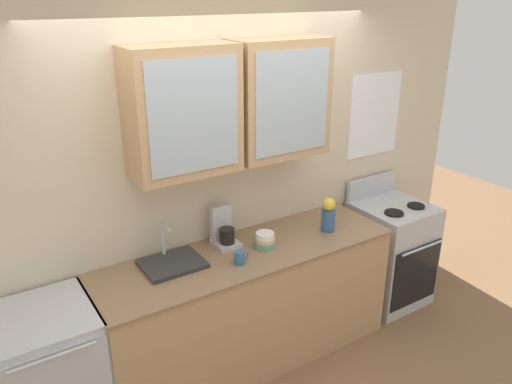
{
  "coord_description": "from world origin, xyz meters",
  "views": [
    {
      "loc": [
        -1.69,
        -2.72,
        2.66
      ],
      "look_at": [
        0.07,
        0.0,
        1.36
      ],
      "focal_mm": 35.72,
      "sensor_mm": 36.0,
      "label": 1
    }
  ],
  "objects_px": {
    "stove_range": "(390,252)",
    "cup_near_sink": "(240,258)",
    "sink_faucet": "(172,263)",
    "vase": "(328,215)",
    "coffee_maker": "(224,230)",
    "bowl_stack": "(265,241)",
    "dishwasher": "(51,379)"
  },
  "relations": [
    {
      "from": "stove_range",
      "to": "dishwasher",
      "type": "relative_size",
      "value": 1.2
    },
    {
      "from": "vase",
      "to": "coffee_maker",
      "type": "bearing_deg",
      "value": 162.73
    },
    {
      "from": "bowl_stack",
      "to": "coffee_maker",
      "type": "xyz_separation_m",
      "value": [
        -0.22,
        0.21,
        0.05
      ]
    },
    {
      "from": "sink_faucet",
      "to": "cup_near_sink",
      "type": "relative_size",
      "value": 3.72
    },
    {
      "from": "stove_range",
      "to": "dishwasher",
      "type": "distance_m",
      "value": 2.91
    },
    {
      "from": "sink_faucet",
      "to": "bowl_stack",
      "type": "xyz_separation_m",
      "value": [
        0.67,
        -0.13,
        0.03
      ]
    },
    {
      "from": "stove_range",
      "to": "cup_near_sink",
      "type": "bearing_deg",
      "value": -175.66
    },
    {
      "from": "sink_faucet",
      "to": "bowl_stack",
      "type": "relative_size",
      "value": 2.65
    },
    {
      "from": "vase",
      "to": "dishwasher",
      "type": "xyz_separation_m",
      "value": [
        -2.11,
        0.05,
        -0.59
      ]
    },
    {
      "from": "stove_range",
      "to": "vase",
      "type": "bearing_deg",
      "value": -176.39
    },
    {
      "from": "coffee_maker",
      "to": "bowl_stack",
      "type": "bearing_deg",
      "value": -44.16
    },
    {
      "from": "sink_faucet",
      "to": "coffee_maker",
      "type": "distance_m",
      "value": 0.47
    },
    {
      "from": "stove_range",
      "to": "coffee_maker",
      "type": "bearing_deg",
      "value": 173.04
    },
    {
      "from": "sink_faucet",
      "to": "coffee_maker",
      "type": "height_order",
      "value": "coffee_maker"
    },
    {
      "from": "bowl_stack",
      "to": "cup_near_sink",
      "type": "height_order",
      "value": "bowl_stack"
    },
    {
      "from": "dishwasher",
      "to": "bowl_stack",
      "type": "bearing_deg",
      "value": -0.59
    },
    {
      "from": "vase",
      "to": "dishwasher",
      "type": "distance_m",
      "value": 2.19
    },
    {
      "from": "stove_range",
      "to": "vase",
      "type": "xyz_separation_m",
      "value": [
        -0.8,
        -0.05,
        0.58
      ]
    },
    {
      "from": "sink_faucet",
      "to": "vase",
      "type": "xyz_separation_m",
      "value": [
        1.23,
        -0.16,
        0.11
      ]
    },
    {
      "from": "stove_range",
      "to": "vase",
      "type": "relative_size",
      "value": 4.09
    },
    {
      "from": "sink_faucet",
      "to": "dishwasher",
      "type": "height_order",
      "value": "sink_faucet"
    },
    {
      "from": "vase",
      "to": "cup_near_sink",
      "type": "distance_m",
      "value": 0.84
    },
    {
      "from": "sink_faucet",
      "to": "stove_range",
      "type": "bearing_deg",
      "value": -3.01
    },
    {
      "from": "dishwasher",
      "to": "cup_near_sink",
      "type": "bearing_deg",
      "value": -5.37
    },
    {
      "from": "stove_range",
      "to": "cup_near_sink",
      "type": "height_order",
      "value": "stove_range"
    },
    {
      "from": "vase",
      "to": "coffee_maker",
      "type": "relative_size",
      "value": 0.93
    },
    {
      "from": "coffee_maker",
      "to": "dishwasher",
      "type": "bearing_deg",
      "value": -171.58
    },
    {
      "from": "sink_faucet",
      "to": "cup_near_sink",
      "type": "xyz_separation_m",
      "value": [
        0.4,
        -0.23,
        0.03
      ]
    },
    {
      "from": "sink_faucet",
      "to": "cup_near_sink",
      "type": "distance_m",
      "value": 0.46
    },
    {
      "from": "vase",
      "to": "cup_near_sink",
      "type": "relative_size",
      "value": 2.47
    },
    {
      "from": "stove_range",
      "to": "sink_faucet",
      "type": "relative_size",
      "value": 2.72
    },
    {
      "from": "stove_range",
      "to": "sink_faucet",
      "type": "bearing_deg",
      "value": 176.99
    }
  ]
}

